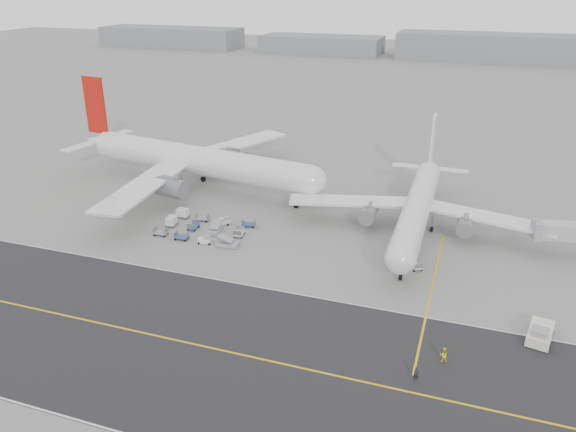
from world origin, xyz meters
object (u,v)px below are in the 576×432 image
(airliner_a, at_px, (193,160))
(pushback_tug, at_px, (540,333))
(airliner_b, at_px, (418,206))
(ground_crew_a, at_px, (416,374))
(ground_crew_b, at_px, (444,355))

(airliner_a, xyz_separation_m, pushback_tug, (68.31, -35.68, -5.40))
(airliner_b, bearing_deg, ground_crew_a, -83.14)
(airliner_a, relative_size, ground_crew_a, 35.27)
(pushback_tug, relative_size, ground_crew_a, 4.33)
(airliner_a, height_order, pushback_tug, airliner_a)
(airliner_b, height_order, pushback_tug, airliner_b)
(airliner_a, distance_m, pushback_tug, 77.26)
(airliner_a, bearing_deg, ground_crew_a, -122.86)
(airliner_a, relative_size, ground_crew_b, 32.32)
(airliner_b, relative_size, ground_crew_a, 27.05)
(pushback_tug, bearing_deg, ground_crew_a, -125.56)
(airliner_b, height_order, ground_crew_b, airliner_b)
(airliner_a, bearing_deg, ground_crew_b, -118.73)
(airliner_a, relative_size, pushback_tug, 8.15)
(airliner_a, height_order, ground_crew_b, airliner_a)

